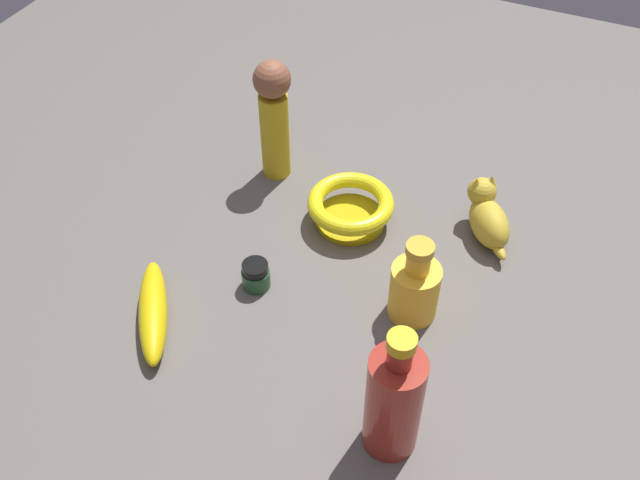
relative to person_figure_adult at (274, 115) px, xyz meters
name	(u,v)px	position (x,y,z in m)	size (l,w,h in m)	color
ground	(320,280)	(0.20, 0.18, -0.12)	(2.00, 2.00, 0.00)	#5B5651
person_figure_adult	(274,115)	(0.00, 0.00, 0.00)	(0.06, 0.06, 0.23)	gold
nail_polish_jar	(256,275)	(0.25, 0.09, -0.10)	(0.04, 0.04, 0.05)	#224D29
bottle_short	(414,288)	(0.21, 0.33, -0.07)	(0.07, 0.07, 0.14)	yellow
cat_figurine	(488,216)	(0.00, 0.38, -0.08)	(0.12, 0.11, 0.09)	gold
bowl	(351,207)	(0.06, 0.17, -0.09)	(0.14, 0.14, 0.05)	#B5A10D
bottle_tall	(394,401)	(0.42, 0.37, -0.04)	(0.07, 0.07, 0.22)	maroon
banana	(153,311)	(0.38, -0.01, -0.10)	(0.19, 0.04, 0.04)	gold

